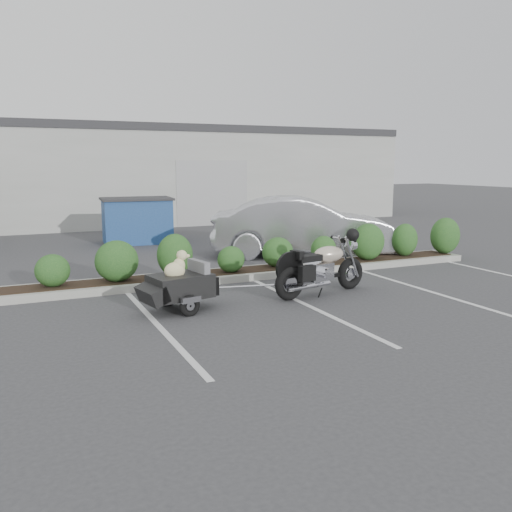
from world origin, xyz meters
name	(u,v)px	position (x,y,z in m)	size (l,w,h in m)	color
ground	(233,306)	(0.00, 0.00, 0.00)	(90.00, 90.00, 0.00)	#38383A
planter_kerb	(238,274)	(1.00, 2.20, 0.07)	(12.00, 1.00, 0.15)	#9E9E93
building	(91,174)	(0.00, 17.00, 2.00)	(26.00, 10.00, 4.00)	#9EA099
motorcycle	(322,268)	(1.85, 0.09, 0.50)	(2.18, 0.91, 1.26)	black
pet_trailer	(180,285)	(-0.93, 0.11, 0.44)	(1.78, 1.01, 1.05)	black
sedan	(303,227)	(3.68, 4.08, 0.80)	(1.69, 4.83, 1.59)	#BABBC2
dumpster	(137,220)	(0.17, 8.41, 0.72)	(2.26, 1.64, 1.42)	navy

